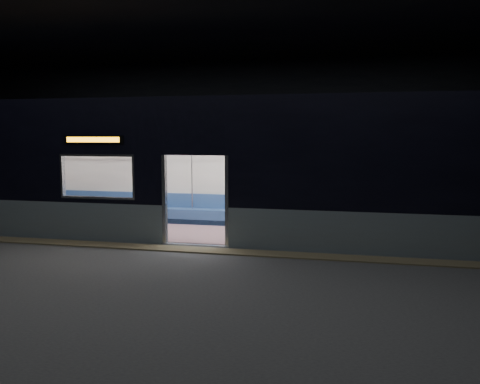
% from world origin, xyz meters
% --- Properties ---
extents(station_floor, '(24.00, 14.00, 0.01)m').
position_xyz_m(station_floor, '(0.00, 0.00, -0.01)').
color(station_floor, '#47494C').
rests_on(station_floor, ground).
extents(station_envelope, '(24.00, 14.00, 5.00)m').
position_xyz_m(station_envelope, '(0.00, 0.00, 3.66)').
color(station_envelope, black).
rests_on(station_envelope, station_floor).
extents(tactile_strip, '(22.80, 0.50, 0.03)m').
position_xyz_m(tactile_strip, '(0.00, 0.55, 0.01)').
color(tactile_strip, '#8C7F59').
rests_on(tactile_strip, station_floor).
extents(metro_car, '(18.00, 3.04, 3.35)m').
position_xyz_m(metro_car, '(-0.00, 2.54, 1.85)').
color(metro_car, gray).
rests_on(metro_car, station_floor).
extents(passenger, '(0.36, 0.62, 1.28)m').
position_xyz_m(passenger, '(4.66, 3.55, 0.76)').
color(passenger, black).
rests_on(passenger, metro_car).
extents(handbag, '(0.27, 0.23, 0.13)m').
position_xyz_m(handbag, '(4.63, 3.35, 0.66)').
color(handbag, black).
rests_on(handbag, passenger).
extents(transit_map, '(0.93, 0.03, 0.60)m').
position_xyz_m(transit_map, '(1.58, 3.85, 1.45)').
color(transit_map, white).
rests_on(transit_map, metro_car).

